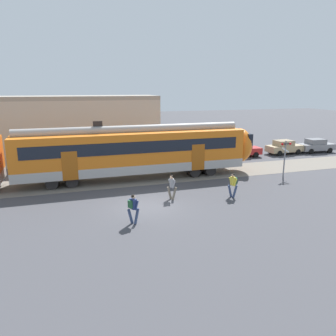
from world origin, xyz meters
The scene contains 10 objects.
ground_plane centered at (0.00, 0.00, 0.00)m, with size 160.00×160.00×0.00m, color #424247.
commuter_train centered at (-7.97, 6.61, 2.25)m, with size 38.05×3.07×4.73m.
pedestrian_navy centered at (-1.39, -2.35, 0.99)m, with size 0.71×0.52×1.67m.
pedestrian_grey centered at (1.86, 0.81, 0.96)m, with size 0.63×0.56×1.67m.
pedestrian_yellow centered at (5.89, -0.02, 0.99)m, with size 0.63×0.57×1.67m.
parked_car_red centered at (13.26, 11.62, 0.78)m, with size 4.08×1.92×1.54m.
parked_car_tan centered at (18.53, 11.51, 0.78)m, with size 4.07×1.89×1.54m.
parked_car_grey centered at (22.63, 11.27, 0.78)m, with size 4.08×1.91×1.54m.
crossing_signal centered at (12.49, 3.45, 2.01)m, with size 0.96×0.22×3.00m.
background_building centered at (-5.93, 15.85, 3.21)m, with size 21.42×5.00×9.20m.
Camera 1 is at (-4.60, -18.65, 7.18)m, focal length 35.00 mm.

